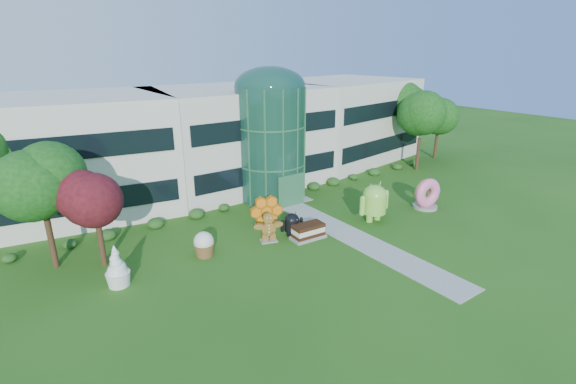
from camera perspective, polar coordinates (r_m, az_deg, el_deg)
ground at (r=29.60m, az=10.71°, el=-6.98°), size 140.00×140.00×0.00m
building at (r=41.85m, az=-6.92°, el=7.71°), size 46.00×15.00×9.30m
atrium at (r=36.76m, az=-2.37°, el=6.63°), size 6.00×6.00×9.80m
walkway at (r=30.85m, az=8.05°, el=-5.66°), size 2.40×20.00×0.04m
tree_red at (r=27.71m, az=-24.60°, el=-3.56°), size 4.00×4.00×6.00m
trees_backdrop at (r=37.73m, az=-3.19°, el=5.86°), size 52.00×8.00×8.40m
android_green at (r=32.91m, az=11.74°, el=-1.07°), size 3.09×2.12×3.43m
android_black at (r=29.93m, az=0.53°, el=-4.23°), size 2.00×1.60×1.99m
donut at (r=36.80m, az=18.40°, el=-0.14°), size 2.70×1.58×2.65m
gingerbread at (r=29.07m, az=-2.68°, el=-4.82°), size 2.48×1.57×2.14m
ice_cream_sandwich at (r=29.68m, az=2.77°, el=-5.39°), size 2.54×1.37×1.10m
honeycomb at (r=31.71m, az=-2.99°, el=-2.75°), size 2.84×1.67×2.11m
froyo at (r=25.70m, az=-22.38°, el=-9.33°), size 1.53×1.53×2.49m
cupcake at (r=27.72m, az=-11.43°, el=-6.98°), size 1.51×1.51×1.68m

